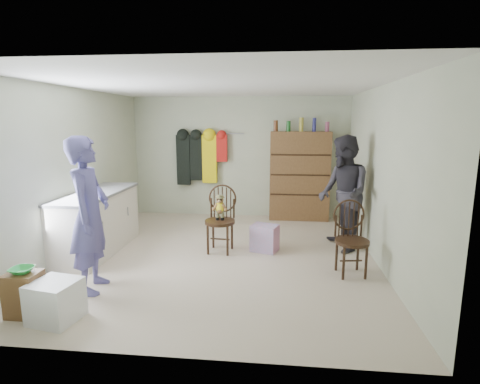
# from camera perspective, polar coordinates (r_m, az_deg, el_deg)

# --- Properties ---
(ground_plane) EXTENTS (5.00, 5.00, 0.00)m
(ground_plane) POSITION_cam_1_polar(r_m,az_deg,el_deg) (5.76, -2.72, -9.65)
(ground_plane) COLOR beige
(ground_plane) RESTS_ON ground
(room_walls) EXTENTS (5.00, 5.00, 5.00)m
(room_walls) POSITION_cam_1_polar(r_m,az_deg,el_deg) (5.94, -2.08, 6.62)
(room_walls) COLOR beige
(room_walls) RESTS_ON ground
(counter) EXTENTS (0.64, 1.86, 0.94)m
(counter) POSITION_cam_1_polar(r_m,az_deg,el_deg) (6.21, -20.91, -4.28)
(counter) COLOR silver
(counter) RESTS_ON ground
(stool) EXTENTS (0.33, 0.28, 0.47)m
(stool) POSITION_cam_1_polar(r_m,az_deg,el_deg) (4.63, -30.00, -13.31)
(stool) COLOR brown
(stool) RESTS_ON ground
(bowl) EXTENTS (0.23, 0.23, 0.06)m
(bowl) POSITION_cam_1_polar(r_m,az_deg,el_deg) (4.54, -30.32, -10.26)
(bowl) COLOR green
(bowl) RESTS_ON stool
(plastic_tub) EXTENTS (0.51, 0.49, 0.42)m
(plastic_tub) POSITION_cam_1_polar(r_m,az_deg,el_deg) (4.39, -26.31, -14.68)
(plastic_tub) COLOR white
(plastic_tub) RESTS_ON ground
(chair_front) EXTENTS (0.50, 0.50, 1.04)m
(chair_front) POSITION_cam_1_polar(r_m,az_deg,el_deg) (5.80, -2.97, -3.37)
(chair_front) COLOR black
(chair_front) RESTS_ON ground
(chair_far) EXTENTS (0.50, 0.50, 0.99)m
(chair_far) POSITION_cam_1_polar(r_m,az_deg,el_deg) (5.17, 16.53, -6.31)
(chair_far) COLOR black
(chair_far) RESTS_ON ground
(striped_bag) EXTENTS (0.47, 0.41, 0.41)m
(striped_bag) POSITION_cam_1_polar(r_m,az_deg,el_deg) (5.91, 3.78, -7.00)
(striped_bag) COLOR pink
(striped_bag) RESTS_ON ground
(person_left) EXTENTS (0.54, 0.73, 1.85)m
(person_left) POSITION_cam_1_polar(r_m,az_deg,el_deg) (4.74, -21.95, -3.26)
(person_left) COLOR #545093
(person_left) RESTS_ON ground
(person_right) EXTENTS (0.84, 0.99, 1.81)m
(person_right) POSITION_cam_1_polar(r_m,az_deg,el_deg) (6.01, 15.44, -0.21)
(person_right) COLOR #2D2B33
(person_right) RESTS_ON ground
(dresser) EXTENTS (1.20, 0.39, 2.07)m
(dresser) POSITION_cam_1_polar(r_m,az_deg,el_deg) (7.72, 9.06, 2.48)
(dresser) COLOR brown
(dresser) RESTS_ON ground
(coat_rack) EXTENTS (1.42, 0.12, 1.09)m
(coat_rack) POSITION_cam_1_polar(r_m,az_deg,el_deg) (7.92, -6.14, 5.25)
(coat_rack) COLOR #99999E
(coat_rack) RESTS_ON ground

